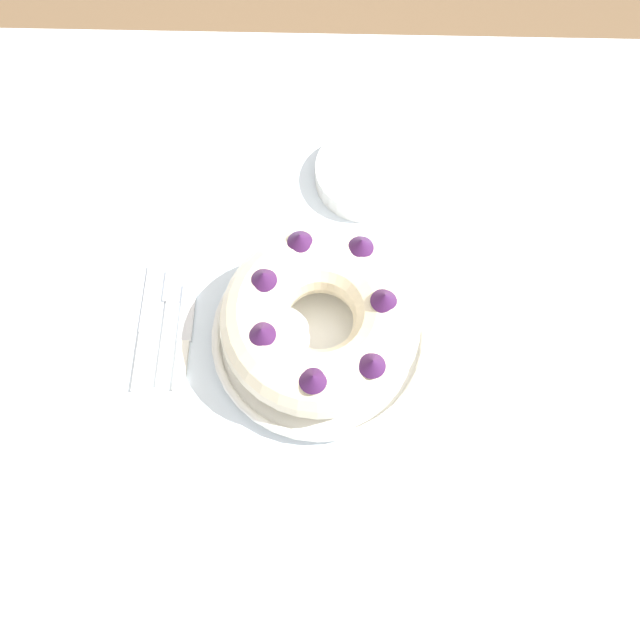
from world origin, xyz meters
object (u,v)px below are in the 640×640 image
at_px(serving_dish, 320,336).
at_px(side_bowl, 366,174).
at_px(cake_knife, 184,343).
at_px(bundt_cake, 320,320).
at_px(serving_knife, 145,335).
at_px(fork, 169,318).

distance_m(serving_dish, side_bowl, 0.29).
xyz_separation_m(cake_knife, side_bowl, (0.26, 0.29, 0.01)).
height_order(serving_dish, bundt_cake, bundt_cake).
bearing_deg(bundt_cake, serving_knife, 179.94).
distance_m(serving_dish, bundt_cake, 0.06).
height_order(serving_dish, serving_knife, serving_dish).
bearing_deg(serving_dish, bundt_cake, 34.95).
bearing_deg(serving_knife, serving_dish, -3.70).
relative_size(cake_knife, side_bowl, 1.02).
relative_size(fork, side_bowl, 1.13).
xyz_separation_m(bundt_cake, serving_knife, (-0.25, 0.00, -0.07)).
xyz_separation_m(fork, side_bowl, (0.29, 0.25, 0.01)).
height_order(bundt_cake, cake_knife, bundt_cake).
xyz_separation_m(serving_dish, serving_knife, (-0.25, 0.00, -0.01)).
bearing_deg(serving_knife, cake_knife, -15.21).
xyz_separation_m(bundt_cake, side_bowl, (0.07, 0.28, -0.06)).
xyz_separation_m(bundt_cake, cake_knife, (-0.20, -0.01, -0.07)).
relative_size(serving_dish, bundt_cake, 1.14).
height_order(serving_dish, cake_knife, serving_dish).
relative_size(serving_dish, side_bowl, 1.90).
bearing_deg(cake_knife, serving_dish, 8.43).
distance_m(fork, side_bowl, 0.38).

